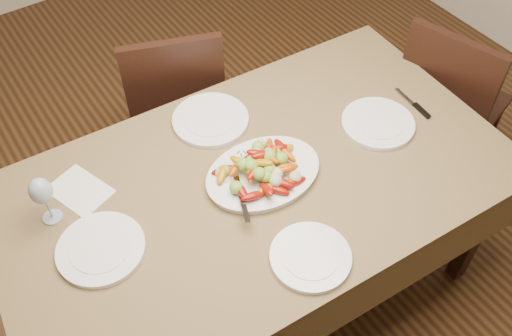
{
  "coord_description": "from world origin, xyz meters",
  "views": [
    {
      "loc": [
        -0.56,
        -0.82,
        2.31
      ],
      "look_at": [
        0.17,
        0.24,
        0.82
      ],
      "focal_mm": 40.0,
      "sensor_mm": 36.0,
      "label": 1
    }
  ],
  "objects_px": {
    "plate_left": "(101,249)",
    "plate_far": "(211,120)",
    "plate_right": "(378,123)",
    "dining_table": "(256,239)",
    "plate_near": "(310,257)",
    "wine_glass": "(44,199)",
    "chair_right": "(452,102)",
    "chair_far": "(175,100)",
    "serving_platter": "(263,175)"
  },
  "relations": [
    {
      "from": "dining_table",
      "to": "plate_near",
      "type": "xyz_separation_m",
      "value": [
        -0.04,
        -0.37,
        0.39
      ]
    },
    {
      "from": "plate_left",
      "to": "plate_right",
      "type": "xyz_separation_m",
      "value": [
        1.12,
        -0.07,
        0.0
      ]
    },
    {
      "from": "plate_left",
      "to": "plate_near",
      "type": "height_order",
      "value": "same"
    },
    {
      "from": "chair_far",
      "to": "plate_left",
      "type": "xyz_separation_m",
      "value": [
        -0.67,
        -0.78,
        0.29
      ]
    },
    {
      "from": "plate_far",
      "to": "plate_near",
      "type": "distance_m",
      "value": 0.71
    },
    {
      "from": "chair_far",
      "to": "serving_platter",
      "type": "xyz_separation_m",
      "value": [
        -0.06,
        -0.82,
        0.3
      ]
    },
    {
      "from": "plate_left",
      "to": "plate_far",
      "type": "relative_size",
      "value": 0.96
    },
    {
      "from": "plate_far",
      "to": "chair_far",
      "type": "bearing_deg",
      "value": 81.59
    },
    {
      "from": "plate_far",
      "to": "dining_table",
      "type": "bearing_deg",
      "value": -93.2
    },
    {
      "from": "dining_table",
      "to": "plate_right",
      "type": "distance_m",
      "value": 0.67
    },
    {
      "from": "plate_left",
      "to": "chair_right",
      "type": "bearing_deg",
      "value": 0.83
    },
    {
      "from": "plate_near",
      "to": "wine_glass",
      "type": "xyz_separation_m",
      "value": [
        -0.62,
        0.61,
        0.09
      ]
    },
    {
      "from": "chair_right",
      "to": "plate_left",
      "type": "relative_size",
      "value": 3.35
    },
    {
      "from": "plate_far",
      "to": "plate_near",
      "type": "bearing_deg",
      "value": -94.9
    },
    {
      "from": "serving_platter",
      "to": "plate_right",
      "type": "distance_m",
      "value": 0.51
    },
    {
      "from": "chair_far",
      "to": "plate_near",
      "type": "height_order",
      "value": "chair_far"
    },
    {
      "from": "chair_right",
      "to": "plate_far",
      "type": "bearing_deg",
      "value": 60.17
    },
    {
      "from": "dining_table",
      "to": "plate_left",
      "type": "height_order",
      "value": "plate_left"
    },
    {
      "from": "dining_table",
      "to": "serving_platter",
      "type": "height_order",
      "value": "serving_platter"
    },
    {
      "from": "wine_glass",
      "to": "plate_near",
      "type": "bearing_deg",
      "value": -44.89
    },
    {
      "from": "chair_far",
      "to": "wine_glass",
      "type": "relative_size",
      "value": 4.64
    },
    {
      "from": "plate_left",
      "to": "plate_right",
      "type": "bearing_deg",
      "value": -3.84
    },
    {
      "from": "plate_far",
      "to": "plate_right",
      "type": "bearing_deg",
      "value": -36.03
    },
    {
      "from": "serving_platter",
      "to": "plate_far",
      "type": "relative_size",
      "value": 1.39
    },
    {
      "from": "dining_table",
      "to": "plate_far",
      "type": "xyz_separation_m",
      "value": [
        0.02,
        0.34,
        0.39
      ]
    },
    {
      "from": "plate_right",
      "to": "wine_glass",
      "type": "relative_size",
      "value": 1.37
    },
    {
      "from": "chair_right",
      "to": "plate_near",
      "type": "bearing_deg",
      "value": 93.32
    },
    {
      "from": "plate_right",
      "to": "plate_near",
      "type": "relative_size",
      "value": 1.08
    },
    {
      "from": "plate_near",
      "to": "dining_table",
      "type": "bearing_deg",
      "value": 83.52
    },
    {
      "from": "chair_far",
      "to": "plate_far",
      "type": "relative_size",
      "value": 3.21
    },
    {
      "from": "dining_table",
      "to": "plate_near",
      "type": "distance_m",
      "value": 0.54
    },
    {
      "from": "chair_far",
      "to": "wine_glass",
      "type": "bearing_deg",
      "value": 57.77
    },
    {
      "from": "plate_left",
      "to": "plate_far",
      "type": "xyz_separation_m",
      "value": [
        0.6,
        0.3,
        0.0
      ]
    },
    {
      "from": "dining_table",
      "to": "plate_left",
      "type": "relative_size",
      "value": 6.48
    },
    {
      "from": "dining_table",
      "to": "plate_right",
      "type": "height_order",
      "value": "plate_right"
    },
    {
      "from": "plate_right",
      "to": "plate_near",
      "type": "xyz_separation_m",
      "value": [
        -0.58,
        -0.33,
        0.0
      ]
    },
    {
      "from": "chair_far",
      "to": "serving_platter",
      "type": "distance_m",
      "value": 0.87
    },
    {
      "from": "dining_table",
      "to": "wine_glass",
      "type": "height_order",
      "value": "wine_glass"
    },
    {
      "from": "plate_right",
      "to": "wine_glass",
      "type": "height_order",
      "value": "wine_glass"
    },
    {
      "from": "plate_near",
      "to": "plate_left",
      "type": "bearing_deg",
      "value": 143.07
    },
    {
      "from": "serving_platter",
      "to": "plate_right",
      "type": "bearing_deg",
      "value": -3.99
    },
    {
      "from": "plate_left",
      "to": "serving_platter",
      "type": "bearing_deg",
      "value": -3.71
    },
    {
      "from": "chair_far",
      "to": "chair_right",
      "type": "relative_size",
      "value": 1.0
    },
    {
      "from": "chair_far",
      "to": "chair_right",
      "type": "xyz_separation_m",
      "value": [
        1.08,
        -0.76,
        0.0
      ]
    },
    {
      "from": "chair_right",
      "to": "plate_left",
      "type": "distance_m",
      "value": 1.77
    },
    {
      "from": "serving_platter",
      "to": "plate_left",
      "type": "bearing_deg",
      "value": 176.29
    },
    {
      "from": "plate_left",
      "to": "wine_glass",
      "type": "relative_size",
      "value": 1.39
    },
    {
      "from": "chair_right",
      "to": "serving_platter",
      "type": "relative_size",
      "value": 2.3
    },
    {
      "from": "serving_platter",
      "to": "plate_right",
      "type": "relative_size",
      "value": 1.47
    },
    {
      "from": "plate_left",
      "to": "wine_glass",
      "type": "distance_m",
      "value": 0.24
    }
  ]
}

